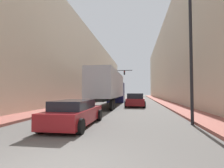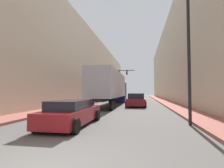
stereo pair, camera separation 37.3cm
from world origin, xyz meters
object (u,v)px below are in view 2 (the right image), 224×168
(sedan_car, at_px, (72,113))
(traffic_signal_gantry, at_px, (117,79))
(semi_truck, at_px, (111,87))
(street_lamp, at_px, (188,34))
(suv_car, at_px, (136,100))

(sedan_car, relative_size, traffic_signal_gantry, 0.71)
(semi_truck, distance_m, street_lamp, 13.86)
(suv_car, relative_size, traffic_signal_gantry, 0.66)
(traffic_signal_gantry, bearing_deg, street_lamp, -74.21)
(semi_truck, xyz_separation_m, suv_car, (3.16, -1.22, -1.55))
(semi_truck, height_order, street_lamp, street_lamp)
(sedan_car, relative_size, street_lamp, 0.63)
(semi_truck, height_order, traffic_signal_gantry, traffic_signal_gantry)
(semi_truck, bearing_deg, suv_car, -21.06)
(traffic_signal_gantry, relative_size, street_lamp, 0.89)
(suv_car, bearing_deg, traffic_signal_gantry, 105.74)
(suv_car, bearing_deg, street_lamp, -74.13)
(suv_car, distance_m, traffic_signal_gantry, 18.35)
(suv_car, xyz_separation_m, street_lamp, (3.10, -10.90, 4.01))
(traffic_signal_gantry, height_order, street_lamp, street_lamp)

